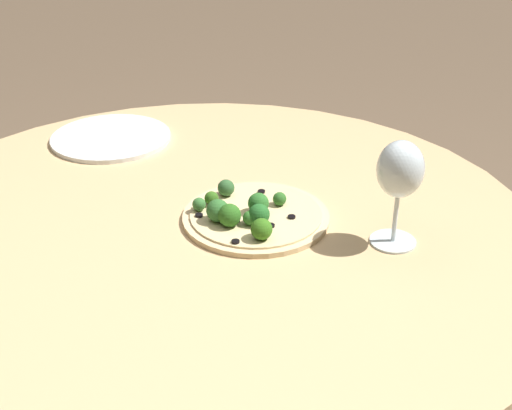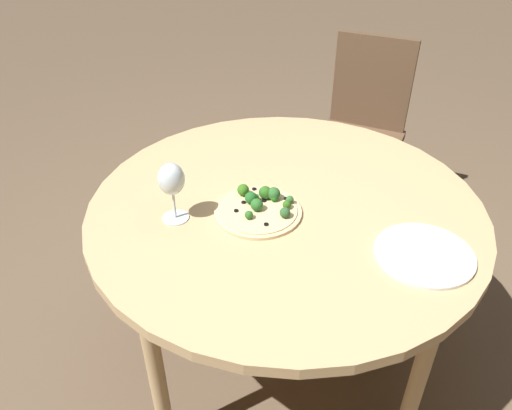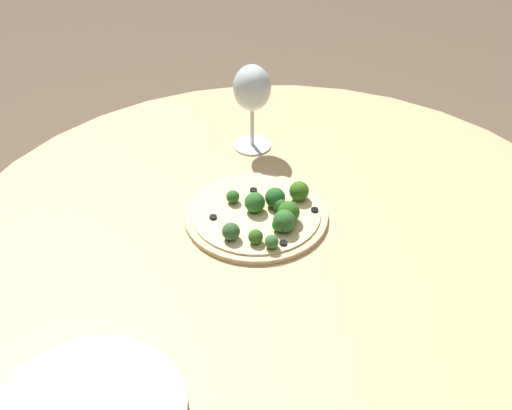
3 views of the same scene
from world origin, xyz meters
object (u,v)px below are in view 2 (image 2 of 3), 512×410
wine_glass (169,181)px  plate_near (422,254)px  pizza (258,207)px  chair (359,127)px

wine_glass → plate_near: wine_glass is taller
pizza → wine_glass: wine_glass is taller
chair → pizza: size_ratio=3.40×
chair → pizza: bearing=-92.9°
chair → pizza: (-0.51, -0.99, 0.23)m
chair → pizza: 1.13m
pizza → wine_glass: bearing=-171.8°
chair → plate_near: 1.22m
chair → plate_near: chair is taller
chair → plate_near: bearing=-68.6°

